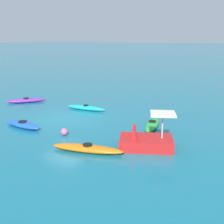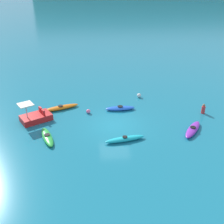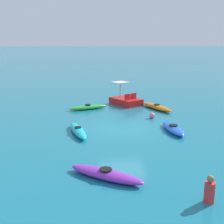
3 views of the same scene
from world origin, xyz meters
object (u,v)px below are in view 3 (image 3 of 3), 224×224
object	(u,v)px
kayak_green	(88,107)
buoy_pink	(152,115)
kayak_cyan	(78,131)
kayak_purple	(106,174)
pedal_boat_red	(126,100)
kayak_blue	(173,128)
kayak_orange	(157,107)
person_near_shore	(210,191)

from	to	relation	value
kayak_green	buoy_pink	bearing A→B (deg)	52.24
buoy_pink	kayak_cyan	bearing A→B (deg)	-60.93
kayak_purple	kayak_green	world-z (taller)	same
pedal_boat_red	kayak_cyan	bearing A→B (deg)	-28.38
kayak_blue	kayak_orange	size ratio (longest dim) A/B	0.80
kayak_blue	buoy_pink	world-z (taller)	kayak_blue
kayak_cyan	pedal_boat_red	distance (m)	7.88
kayak_blue	pedal_boat_red	distance (m)	7.31
kayak_purple	buoy_pink	size ratio (longest dim) A/B	7.59
kayak_cyan	kayak_orange	distance (m)	7.63
kayak_blue	pedal_boat_red	xyz separation A→B (m)	(-7.18, -1.37, 0.17)
pedal_boat_red	kayak_orange	bearing A→B (deg)	46.42
buoy_pink	kayak_purple	bearing A→B (deg)	-25.28
kayak_orange	buoy_pink	distance (m)	2.66
kayak_orange	pedal_boat_red	bearing A→B (deg)	-133.58
kayak_green	buoy_pink	size ratio (longest dim) A/B	7.90
kayak_blue	kayak_orange	distance (m)	5.35
pedal_boat_red	person_near_shore	bearing A→B (deg)	0.36
kayak_cyan	pedal_boat_red	bearing A→B (deg)	151.62
kayak_green	kayak_blue	bearing A→B (deg)	36.39
person_near_shore	kayak_purple	bearing A→B (deg)	-124.06
kayak_purple	buoy_pink	bearing A→B (deg)	154.72
kayak_blue	kayak_purple	xyz separation A→B (m)	(5.15, -4.20, -0.00)
buoy_pink	person_near_shore	size ratio (longest dim) A/B	0.41
kayak_orange	kayak_green	bearing A→B (deg)	-96.59
kayak_blue	kayak_orange	xyz separation A→B (m)	(-5.32, 0.58, -0.00)
kayak_green	kayak_orange	bearing A→B (deg)	83.41
kayak_cyan	pedal_boat_red	size ratio (longest dim) A/B	1.07
kayak_green	kayak_cyan	bearing A→B (deg)	-7.88
kayak_purple	kayak_green	xyz separation A→B (m)	(-11.04, -0.13, -0.00)
kayak_cyan	buoy_pink	distance (m)	5.37
kayak_green	buoy_pink	xyz separation A→B (m)	(3.03, 3.92, 0.02)
kayak_blue	pedal_boat_red	world-z (taller)	pedal_boat_red
person_near_shore	pedal_boat_red	bearing A→B (deg)	-179.64
kayak_orange	kayak_purple	bearing A→B (deg)	-24.57
kayak_orange	person_near_shore	xyz separation A→B (m)	(12.44, -1.86, 0.22)
kayak_cyan	kayak_purple	world-z (taller)	same
kayak_purple	pedal_boat_red	world-z (taller)	pedal_boat_red
kayak_cyan	person_near_shore	size ratio (longest dim) A/B	3.44
kayak_blue	kayak_orange	world-z (taller)	same
kayak_orange	person_near_shore	bearing A→B (deg)	-8.52
kayak_purple	kayak_green	size ratio (longest dim) A/B	0.96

